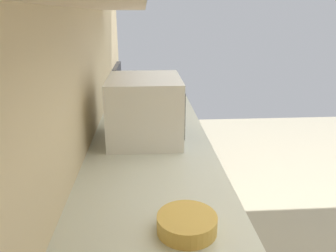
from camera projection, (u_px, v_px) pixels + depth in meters
wall_back at (75, 72)px, 1.68m from camera, size 4.03×0.12×2.57m
counter_run at (152, 250)px, 1.62m from camera, size 3.17×0.65×0.91m
oven_range at (148, 125)px, 3.39m from camera, size 0.61×0.64×1.09m
microwave at (145, 109)px, 1.76m from camera, size 0.45×0.39×0.34m
bowl at (187, 223)px, 1.03m from camera, size 0.19×0.19×0.06m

